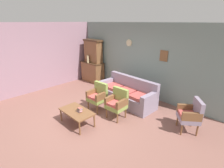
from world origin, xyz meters
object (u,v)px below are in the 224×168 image
Objects in this scene: side_cabinet at (93,72)px; vase_on_cabinet at (88,59)px; floral_couch at (127,94)px; armchair_row_middle at (98,95)px; armchair_near_couch_end at (117,102)px; book_stack_on_table at (80,110)px; coffee_table at (77,112)px; wingback_chair_by_fireplace at (191,114)px.

vase_on_cabinet is (-0.07, -0.19, 0.63)m from side_cabinet.
armchair_row_middle is (-0.37, -1.05, 0.17)m from floral_couch.
floral_couch is (2.67, -0.61, -0.14)m from side_cabinet.
armchair_near_couch_end is (3.15, -1.39, -0.60)m from vase_on_cabinet.
armchair_near_couch_end is at bearing 66.82° from book_stack_on_table.
vase_on_cabinet is at bearing 136.86° from coffee_table.
vase_on_cabinet is 0.37× the size of wingback_chair_by_fireplace.
coffee_table is (0.23, -0.97, -0.12)m from armchair_row_middle.
side_cabinet is 1.28× the size of armchair_row_middle.
armchair_near_couch_end is at bearing 62.53° from coffee_table.
floral_couch and armchair_row_middle have the same top height.
book_stack_on_table is at bearing -113.18° from armchair_near_couch_end.
book_stack_on_table is (2.71, -2.41, -0.61)m from vase_on_cabinet.
floral_couch reaches higher than coffee_table.
wingback_chair_by_fireplace is 5.79× the size of book_stack_on_table.
coffee_table is 0.16m from book_stack_on_table.
side_cabinet is 2.84m from armchair_row_middle.
armchair_near_couch_end is (0.77, 0.09, 0.00)m from armchair_row_middle.
armchair_near_couch_end is at bearing -154.96° from wingback_chair_by_fireplace.
book_stack_on_table is (2.64, -2.60, 0.02)m from side_cabinet.
armchair_near_couch_end reaches higher than book_stack_on_table.
armchair_row_middle and armchair_near_couch_end have the same top height.
armchair_near_couch_end is at bearing -27.09° from side_cabinet.
armchair_near_couch_end is 1.11m from book_stack_on_table.
wingback_chair_by_fireplace is 2.91m from book_stack_on_table.
side_cabinet is 7.43× the size of book_stack_on_table.
armchair_near_couch_end is 1.00× the size of wingback_chair_by_fireplace.
coffee_table is at bearing -76.89° from armchair_row_middle.
side_cabinet is 0.55× the size of floral_couch.
side_cabinet is at bearing 144.24° from armchair_row_middle.
side_cabinet is 3.70m from book_stack_on_table.
coffee_table is 6.43× the size of book_stack_on_table.
floral_couch is 2.34× the size of armchair_row_middle.
side_cabinet is 1.28× the size of armchair_near_couch_end.
vase_on_cabinet is 2.13× the size of book_stack_on_table.
floral_couch is (2.74, -0.42, -0.77)m from vase_on_cabinet.
book_stack_on_table reaches higher than coffee_table.
wingback_chair_by_fireplace reaches higher than coffee_table.
book_stack_on_table is at bearing -70.43° from armchair_row_middle.
side_cabinet reaches higher than wingback_chair_by_fireplace.
floral_couch and wingback_chair_by_fireplace have the same top height.
armchair_near_couch_end is (0.41, -0.96, 0.17)m from floral_couch.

